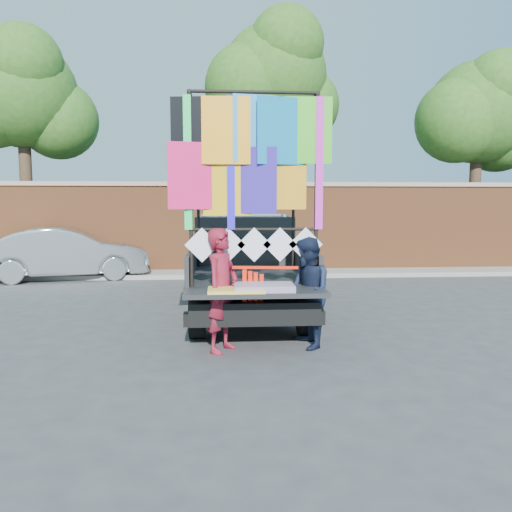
{
  "coord_description": "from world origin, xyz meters",
  "views": [
    {
      "loc": [
        -0.63,
        -7.42,
        1.99
      ],
      "look_at": [
        -0.13,
        -0.17,
        1.23
      ],
      "focal_mm": 35.0,
      "sensor_mm": 36.0,
      "label": 1
    }
  ],
  "objects": [
    {
      "name": "tree_left",
      "position": [
        -6.48,
        8.12,
        5.12
      ],
      "size": [
        4.2,
        3.3,
        7.05
      ],
      "color": "#38281C",
      "rests_on": "ground"
    },
    {
      "name": "tree_right",
      "position": [
        7.52,
        8.12,
        4.75
      ],
      "size": [
        4.2,
        3.3,
        6.62
      ],
      "color": "#38281C",
      "rests_on": "ground"
    },
    {
      "name": "woman",
      "position": [
        -0.63,
        -0.79,
        0.83
      ],
      "size": [
        0.66,
        0.73,
        1.67
      ],
      "primitive_type": "imported",
      "rotation": [
        0.0,
        0.0,
        1.02
      ],
      "color": "maroon",
      "rests_on": "ground"
    },
    {
      "name": "man",
      "position": [
        0.54,
        -0.7,
        0.77
      ],
      "size": [
        0.67,
        0.81,
        1.54
      ],
      "primitive_type": "imported",
      "rotation": [
        0.0,
        0.0,
        -1.45
      ],
      "color": "#141C34",
      "rests_on": "ground"
    },
    {
      "name": "brick_wall",
      "position": [
        0.0,
        7.0,
        1.33
      ],
      "size": [
        30.0,
        0.45,
        2.61
      ],
      "color": "brown",
      "rests_on": "ground"
    },
    {
      "name": "tree_mid",
      "position": [
        1.02,
        8.12,
        5.7
      ],
      "size": [
        4.2,
        3.3,
        7.73
      ],
      "color": "#38281C",
      "rests_on": "ground"
    },
    {
      "name": "streamer_bundle",
      "position": [
        -0.14,
        -0.75,
        0.95
      ],
      "size": [
        0.89,
        0.14,
        0.62
      ],
      "color": "#FD230D",
      "rests_on": "ground"
    },
    {
      "name": "ground",
      "position": [
        0.0,
        0.0,
        0.0
      ],
      "size": [
        90.0,
        90.0,
        0.0
      ],
      "primitive_type": "plane",
      "color": "#38383A",
      "rests_on": "ground"
    },
    {
      "name": "sedan",
      "position": [
        -4.71,
        6.01,
        0.69
      ],
      "size": [
        4.38,
        2.32,
        1.37
      ],
      "primitive_type": "imported",
      "rotation": [
        0.0,
        0.0,
        1.79
      ],
      "color": "#B9BBC1",
      "rests_on": "ground"
    },
    {
      "name": "pickup_truck",
      "position": [
        -0.19,
        2.07,
        0.88
      ],
      "size": [
        2.21,
        5.54,
        3.49
      ],
      "color": "black",
      "rests_on": "ground"
    },
    {
      "name": "curb",
      "position": [
        0.0,
        6.3,
        0.06
      ],
      "size": [
        30.0,
        1.2,
        0.12
      ],
      "primitive_type": "cube",
      "color": "gray",
      "rests_on": "ground"
    }
  ]
}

